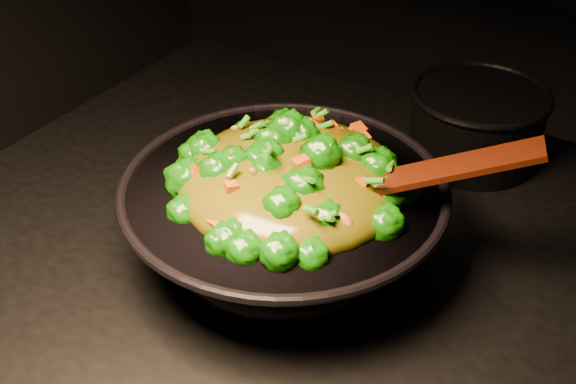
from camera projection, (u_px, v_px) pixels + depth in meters
The scene contains 4 objects.
wok at pixel (284, 222), 0.95m from camera, with size 0.41×0.41×0.11m, color black, non-canonical shape.
stir_fry at pixel (292, 153), 0.89m from camera, with size 0.29×0.29×0.10m, color #125B06, non-canonical shape.
spatula at pixel (416, 175), 0.85m from camera, with size 0.29×0.04×0.01m, color #3B1108.
back_pot at pixel (476, 124), 1.15m from camera, with size 0.21×0.21×0.12m, color black.
Camera 1 is at (0.34, -0.68, 1.55)m, focal length 45.00 mm.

